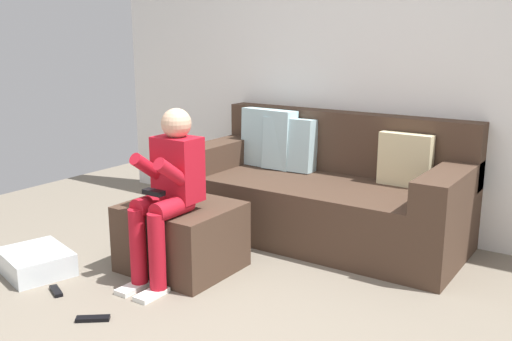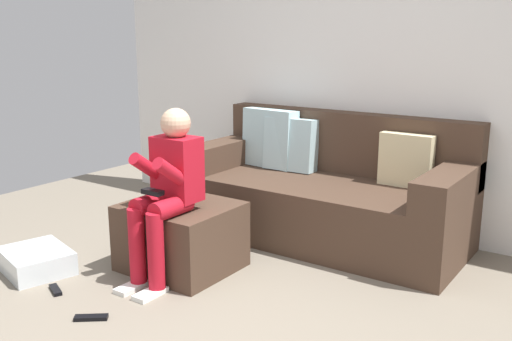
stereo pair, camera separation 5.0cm
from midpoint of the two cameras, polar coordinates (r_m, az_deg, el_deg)
wall_back at (r=4.56m, az=12.59°, el=9.10°), size 5.19×0.10×2.42m
couch_sectional at (r=4.41m, az=7.12°, el=-2.25°), size 2.10×0.92×0.94m
ottoman at (r=3.86m, az=-7.09°, el=-6.50°), size 0.70×0.61×0.44m
person_seated at (r=3.59m, az=-8.44°, el=-1.56°), size 0.29×0.56×1.09m
storage_bin at (r=4.08m, az=-20.66°, el=-8.39°), size 0.55×0.49×0.15m
remote_near_ottoman at (r=3.37m, az=-15.64°, el=-13.89°), size 0.17×0.15×0.02m
remote_by_storage_bin at (r=3.77m, az=-18.93°, el=-11.15°), size 0.16×0.11×0.02m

